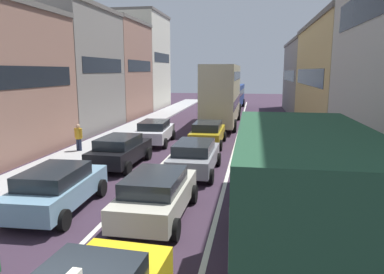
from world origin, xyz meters
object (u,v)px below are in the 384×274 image
object	(u,v)px
wagon_left_lane_second	(57,188)
hatchback_centre_lane_third	(195,156)
bus_mid_queue_primary	(222,92)
sedan_centre_lane_second	(156,194)
sedan_right_lane_behind_truck	(270,166)
removalist_box_truck	(296,198)
coupe_centre_lane_fourth	(208,133)
sedan_left_lane_fourth	(155,131)
sedan_left_lane_third	(120,150)
pedestrian_near_kerb	(79,137)
bus_far_queue_secondary	(231,95)

from	to	relation	value
wagon_left_lane_second	hatchback_centre_lane_third	size ratio (longest dim) A/B	1.01
wagon_left_lane_second	bus_mid_queue_primary	bearing A→B (deg)	-12.99
sedan_centre_lane_second	sedan_right_lane_behind_truck	xyz separation A→B (m)	(3.66, 4.00, 0.00)
wagon_left_lane_second	sedan_right_lane_behind_truck	bearing A→B (deg)	-63.07
removalist_box_truck	bus_mid_queue_primary	distance (m)	22.98
bus_mid_queue_primary	sedan_centre_lane_second	bearing A→B (deg)	179.29
removalist_box_truck	sedan_right_lane_behind_truck	bearing A→B (deg)	1.15
hatchback_centre_lane_third	coupe_centre_lane_fourth	bearing A→B (deg)	2.30
removalist_box_truck	wagon_left_lane_second	xyz separation A→B (m)	(-7.28, 2.97, -1.18)
wagon_left_lane_second	bus_mid_queue_primary	distance (m)	20.16
sedan_left_lane_fourth	sedan_right_lane_behind_truck	bearing A→B (deg)	-139.96
coupe_centre_lane_fourth	sedan_right_lane_behind_truck	world-z (taller)	same
sedan_centre_lane_second	coupe_centre_lane_fourth	world-z (taller)	same
wagon_left_lane_second	bus_mid_queue_primary	size ratio (longest dim) A/B	0.42
sedan_left_lane_third	sedan_left_lane_fourth	bearing A→B (deg)	-0.18
bus_mid_queue_primary	wagon_left_lane_second	bearing A→B (deg)	169.47
sedan_left_lane_third	bus_mid_queue_primary	bearing A→B (deg)	-13.17
bus_mid_queue_primary	pedestrian_near_kerb	bearing A→B (deg)	148.85
removalist_box_truck	sedan_centre_lane_second	xyz separation A→B (m)	(-3.86, 2.94, -1.18)
sedan_centre_lane_second	sedan_right_lane_behind_truck	size ratio (longest dim) A/B	0.98
bus_mid_queue_primary	pedestrian_near_kerb	xyz separation A→B (m)	(-7.08, -11.65, -1.88)
removalist_box_truck	wagon_left_lane_second	distance (m)	7.95
sedan_centre_lane_second	wagon_left_lane_second	bearing A→B (deg)	89.87
sedan_centre_lane_second	sedan_right_lane_behind_truck	world-z (taller)	same
sedan_right_lane_behind_truck	pedestrian_near_kerb	distance (m)	11.23
sedan_right_lane_behind_truck	bus_far_queue_secondary	xyz separation A→B (m)	(-3.44, 28.71, 0.96)
sedan_centre_lane_second	coupe_centre_lane_fourth	xyz separation A→B (m)	(0.15, 11.42, 0.00)
wagon_left_lane_second	pedestrian_near_kerb	xyz separation A→B (m)	(-3.37, 8.06, 0.15)
removalist_box_truck	sedan_left_lane_fourth	bearing A→B (deg)	25.93
hatchback_centre_lane_third	pedestrian_near_kerb	distance (m)	7.74
wagon_left_lane_second	sedan_right_lane_behind_truck	size ratio (longest dim) A/B	0.99
wagon_left_lane_second	removalist_box_truck	bearing A→B (deg)	-114.52
sedan_centre_lane_second	pedestrian_near_kerb	xyz separation A→B (m)	(-6.79, 8.09, 0.15)
bus_far_queue_secondary	coupe_centre_lane_fourth	bearing A→B (deg)	-178.49
sedan_left_lane_fourth	bus_mid_queue_primary	world-z (taller)	bus_mid_queue_primary
sedan_centre_lane_second	bus_far_queue_secondary	size ratio (longest dim) A/B	0.41
sedan_left_lane_fourth	bus_far_queue_secondary	world-z (taller)	bus_far_queue_secondary
removalist_box_truck	sedan_left_lane_fourth	distance (m)	16.00
wagon_left_lane_second	bus_far_queue_secondary	world-z (taller)	bus_far_queue_secondary
sedan_right_lane_behind_truck	sedan_left_lane_third	bearing A→B (deg)	79.27
removalist_box_truck	wagon_left_lane_second	world-z (taller)	removalist_box_truck
wagon_left_lane_second	coupe_centre_lane_fourth	world-z (taller)	same
bus_far_queue_secondary	removalist_box_truck	bearing A→B (deg)	-172.46
hatchback_centre_lane_third	sedan_right_lane_behind_truck	distance (m)	3.49
coupe_centre_lane_fourth	bus_mid_queue_primary	bearing A→B (deg)	-1.10
removalist_box_truck	sedan_left_lane_fourth	world-z (taller)	removalist_box_truck
bus_mid_queue_primary	hatchback_centre_lane_third	bearing A→B (deg)	-179.58
pedestrian_near_kerb	bus_far_queue_secondary	bearing A→B (deg)	178.12
hatchback_centre_lane_third	bus_far_queue_secondary	world-z (taller)	bus_far_queue_secondary
coupe_centre_lane_fourth	bus_mid_queue_primary	world-z (taller)	bus_mid_queue_primary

